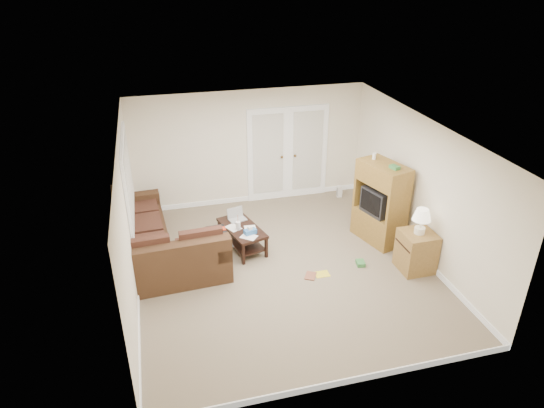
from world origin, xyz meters
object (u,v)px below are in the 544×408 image
object	(u,v)px
sectional_sofa	(155,244)
coffee_table	(242,236)
tv_armoire	(380,202)
side_cabinet	(417,248)

from	to	relation	value
sectional_sofa	coffee_table	bearing A→B (deg)	-1.79
coffee_table	tv_armoire	distance (m)	2.67
tv_armoire	sectional_sofa	bearing A→B (deg)	159.40
sectional_sofa	side_cabinet	distance (m)	4.58
sectional_sofa	side_cabinet	xyz separation A→B (m)	(4.36, -1.41, 0.09)
coffee_table	sectional_sofa	bearing A→B (deg)	166.21
sectional_sofa	side_cabinet	bearing A→B (deg)	-21.21
coffee_table	side_cabinet	bearing A→B (deg)	-42.90
sectional_sofa	side_cabinet	world-z (taller)	side_cabinet
sectional_sofa	coffee_table	xyz separation A→B (m)	(1.58, 0.04, -0.09)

